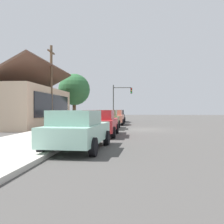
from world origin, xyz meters
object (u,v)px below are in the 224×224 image
(car_seafoam, at_px, (78,130))
(car_coral, at_px, (114,117))
(car_cherry, at_px, (100,123))
(traffic_light_main, at_px, (121,97))
(shade_tree, at_px, (74,90))
(fire_hydrant_red, at_px, (101,120))
(car_olive, at_px, (108,119))
(utility_pole_wooden, at_px, (51,84))
(car_charcoal, at_px, (118,116))

(car_seafoam, xyz_separation_m, car_coral, (17.44, -0.17, 0.00))
(car_cherry, height_order, traffic_light_main, traffic_light_main)
(shade_tree, relative_size, fire_hydrant_red, 8.72)
(car_cherry, distance_m, shade_tree, 17.68)
(traffic_light_main, bearing_deg, car_olive, 178.82)
(utility_pole_wooden, bearing_deg, car_coral, -50.52)
(car_cherry, xyz_separation_m, utility_pole_wooden, (7.23, 5.48, 3.11))
(car_charcoal, distance_m, traffic_light_main, 4.54)
(shade_tree, distance_m, traffic_light_main, 7.53)
(traffic_light_main, relative_size, fire_hydrant_red, 7.32)
(utility_pole_wooden, bearing_deg, car_cherry, -142.84)
(car_seafoam, height_order, shade_tree, shade_tree)
(car_seafoam, bearing_deg, traffic_light_main, 2.62)
(car_seafoam, height_order, car_olive, same)
(shade_tree, bearing_deg, car_coral, -130.68)
(car_olive, bearing_deg, car_charcoal, -0.42)
(car_olive, distance_m, shade_tree, 12.40)
(car_seafoam, height_order, fire_hydrant_red, car_seafoam)
(car_coral, relative_size, utility_pole_wooden, 0.65)
(car_seafoam, height_order, car_coral, same)
(traffic_light_main, xyz_separation_m, utility_pole_wooden, (-14.13, 5.66, 0.44))
(car_cherry, height_order, fire_hydrant_red, car_cherry)
(car_seafoam, xyz_separation_m, shade_tree, (22.17, 5.33, 3.35))
(car_coral, height_order, car_charcoal, same)
(fire_hydrant_red, bearing_deg, traffic_light_main, -10.12)
(traffic_light_main, distance_m, fire_hydrant_red, 9.91)
(shade_tree, bearing_deg, utility_pole_wooden, -179.86)
(car_cherry, bearing_deg, fire_hydrant_red, 7.02)
(car_seafoam, relative_size, car_charcoal, 1.02)
(car_seafoam, distance_m, traffic_light_main, 27.20)
(car_olive, height_order, shade_tree, shade_tree)
(car_olive, xyz_separation_m, shade_tree, (10.67, 5.36, 3.35))
(car_cherry, height_order, car_coral, same)
(car_cherry, bearing_deg, traffic_light_main, -0.45)
(car_olive, height_order, utility_pole_wooden, utility_pole_wooden)
(car_charcoal, bearing_deg, fire_hydrant_red, 162.61)
(fire_hydrant_red, bearing_deg, car_cherry, -173.02)
(shade_tree, bearing_deg, fire_hydrant_red, -137.60)
(car_seafoam, relative_size, utility_pole_wooden, 0.62)
(car_olive, distance_m, utility_pole_wooden, 6.34)
(car_cherry, bearing_deg, shade_tree, 18.51)
(car_seafoam, height_order, car_cherry, same)
(car_coral, xyz_separation_m, traffic_light_main, (9.62, -0.18, 2.67))
(car_coral, relative_size, car_charcoal, 1.06)
(utility_pole_wooden, bearing_deg, car_seafoam, -157.67)
(shade_tree, bearing_deg, car_olive, -153.32)
(car_seafoam, xyz_separation_m, car_cherry, (5.70, -0.17, 0.00))
(car_coral, height_order, shade_tree, shade_tree)
(car_seafoam, xyz_separation_m, utility_pole_wooden, (12.93, 5.31, 3.11))
(car_seafoam, bearing_deg, car_olive, 3.22)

